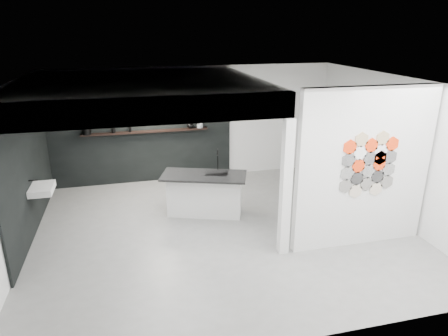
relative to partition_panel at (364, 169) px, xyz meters
The scene contains 17 objects.
floor 2.82m from the partition_panel, 155.80° to the left, with size 7.00×6.00×0.01m, color slate.
partition_panel is the anchor object (origin of this frame).
bay_clad_back 5.31m from the partition_panel, 131.60° to the left, with size 4.40×0.04×2.35m, color black.
bay_clad_left 6.04m from the partition_panel, 160.65° to the left, with size 0.04×4.00×2.35m, color black.
bulkhead 4.21m from the partition_panel, 150.43° to the left, with size 4.40×4.00×0.40m, color silver.
corner_column 1.42m from the partition_panel, behind, with size 0.16×0.16×2.35m, color silver.
fascia_beam 3.71m from the partition_panel, behind, with size 4.40×0.16×0.40m, color silver.
wall_basin 5.78m from the partition_panel, 161.77° to the left, with size 0.40×0.60×0.12m, color silver.
display_shelf 5.17m from the partition_panel, 131.55° to the left, with size 3.00×0.15×0.04m, color black.
kitchen_island 3.15m from the partition_panel, 143.37° to the left, with size 1.83×1.25×1.35m.
stockpot 6.14m from the partition_panel, 141.01° to the left, with size 0.20×0.20×0.16m, color black.
kettle 4.52m from the partition_panel, 121.28° to the left, with size 0.16×0.16×0.14m, color black.
glass_bowl 4.40m from the partition_panel, 118.66° to the left, with size 0.13×0.13×0.09m, color gray.
glass_vase 4.39m from the partition_panel, 118.23° to the left, with size 0.09×0.09×0.12m, color gray.
bottle_dark 5.41m from the partition_panel, 134.42° to the left, with size 0.06×0.06×0.16m, color black.
utensil_cup 5.69m from the partition_panel, 137.17° to the left, with size 0.09×0.09×0.11m, color black.
hex_tile_cluster 0.14m from the partition_panel, 68.73° to the right, with size 1.04×0.02×1.16m.
Camera 1 is at (-1.60, -6.61, 3.68)m, focal length 32.00 mm.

